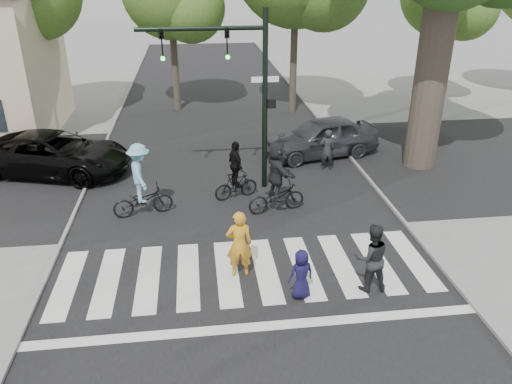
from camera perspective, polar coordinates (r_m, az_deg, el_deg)
ground at (r=12.25m, az=-0.57°, el=-11.60°), size 120.00×120.00×0.00m
road_stem at (r=16.51m, az=-2.59°, el=-1.26°), size 10.00×70.00×0.01m
road_cross at (r=19.24m, az=-3.35°, el=2.67°), size 70.00×10.00×0.01m
curb_left at (r=16.92m, az=-19.91°, el=-2.00°), size 0.10×70.00×0.10m
curb_right at (r=17.57m, az=14.04°, el=-0.17°), size 0.10×70.00×0.10m
crosswalk at (r=12.78m, az=-0.92°, el=-9.81°), size 10.00×3.85×0.01m
traffic_signal at (r=16.39m, az=-1.96°, el=13.01°), size 4.45×0.29×6.00m
pedestrian_woman at (r=12.44m, az=-1.94°, el=-5.97°), size 0.67×0.45×1.81m
pedestrian_child at (r=11.86m, az=5.18°, el=-9.35°), size 0.69×0.53×1.26m
pedestrian_adult at (r=12.26m, az=13.05°, el=-7.33°), size 0.87×0.69×1.76m
cyclist_left at (r=15.72m, az=-12.99°, el=0.77°), size 1.95×1.33×2.35m
cyclist_mid at (r=16.52m, az=-2.31°, el=1.89°), size 1.59×1.01×2.00m
cyclist_right at (r=15.53m, az=2.37°, el=1.26°), size 1.95×1.81×2.36m
car_suv at (r=19.98m, az=-22.02°, el=4.07°), size 6.13×4.12×1.56m
car_grey at (r=20.47m, az=7.45°, el=6.25°), size 4.98×2.88×1.59m
bystander_dark at (r=19.05m, az=8.12°, el=4.78°), size 0.60×0.40×1.59m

